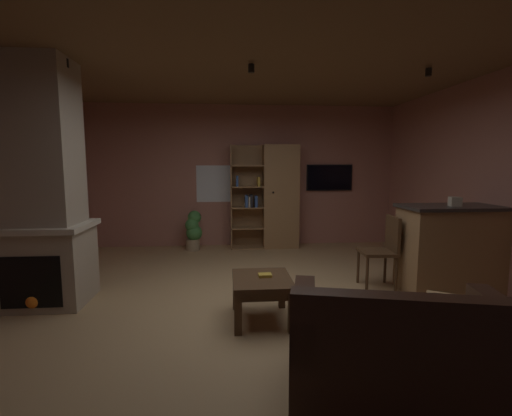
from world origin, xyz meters
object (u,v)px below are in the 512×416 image
at_px(wall_mounted_tv, 329,178).
at_px(potted_floor_plant, 193,230).
at_px(bookshelf_cabinet, 276,197).
at_px(table_book_0, 265,275).
at_px(stone_fireplace, 42,196).
at_px(leather_couch, 405,357).
at_px(kitchen_bar_counter, 458,249).
at_px(tissue_box, 455,202).
at_px(coffee_table, 262,286).
at_px(dining_chair, 384,247).

bearing_deg(wall_mounted_tv, potted_floor_plant, -172.47).
distance_m(bookshelf_cabinet, table_book_0, 3.27).
distance_m(stone_fireplace, leather_couch, 3.86).
distance_m(kitchen_bar_counter, tissue_box, 0.61).
distance_m(bookshelf_cabinet, coffee_table, 3.33).
relative_size(coffee_table, wall_mounted_tv, 0.76).
relative_size(stone_fireplace, potted_floor_plant, 3.69).
distance_m(table_book_0, wall_mounted_tv, 3.87).
distance_m(bookshelf_cabinet, dining_chair, 2.64).
distance_m(stone_fireplace, dining_chair, 4.08).
xyz_separation_m(tissue_box, dining_chair, (-0.72, 0.29, -0.60)).
xyz_separation_m(table_book_0, wall_mounted_tv, (1.65, 3.39, 0.87)).
distance_m(bookshelf_cabinet, wall_mounted_tv, 1.17).
relative_size(stone_fireplace, table_book_0, 20.27).
height_order(leather_couch, coffee_table, leather_couch).
xyz_separation_m(dining_chair, wall_mounted_tv, (0.04, 2.59, 0.79)).
bearing_deg(bookshelf_cabinet, leather_couch, -87.21).
bearing_deg(bookshelf_cabinet, stone_fireplace, -139.21).
xyz_separation_m(leather_couch, coffee_table, (-0.81, 1.32, 0.05)).
xyz_separation_m(stone_fireplace, table_book_0, (2.41, -0.62, -0.77)).
bearing_deg(wall_mounted_tv, leather_couch, -100.37).
height_order(table_book_0, wall_mounted_tv, wall_mounted_tv).
bearing_deg(kitchen_bar_counter, wall_mounted_tv, 106.06).
relative_size(kitchen_bar_counter, potted_floor_plant, 1.92).
relative_size(coffee_table, potted_floor_plant, 0.93).
relative_size(tissue_box, potted_floor_plant, 0.16).
xyz_separation_m(stone_fireplace, leather_couch, (3.19, -1.99, -0.92)).
xyz_separation_m(kitchen_bar_counter, wall_mounted_tv, (-0.81, 2.81, 0.78)).
bearing_deg(leather_couch, kitchen_bar_counter, 49.21).
relative_size(table_book_0, dining_chair, 0.14).
height_order(stone_fireplace, bookshelf_cabinet, stone_fireplace).
relative_size(table_book_0, wall_mounted_tv, 0.15).
xyz_separation_m(kitchen_bar_counter, leather_couch, (-1.68, -1.95, -0.24)).
xyz_separation_m(table_book_0, potted_floor_plant, (-0.98, 3.04, -0.08)).
xyz_separation_m(bookshelf_cabinet, leather_couch, (0.22, -4.54, -0.66)).
height_order(tissue_box, potted_floor_plant, tissue_box).
distance_m(kitchen_bar_counter, coffee_table, 2.57).
distance_m(leather_couch, wall_mounted_tv, 4.94).
relative_size(bookshelf_cabinet, coffee_table, 2.85).
distance_m(potted_floor_plant, wall_mounted_tv, 2.82).
height_order(dining_chair, wall_mounted_tv, wall_mounted_tv).
bearing_deg(dining_chair, bookshelf_cabinet, 113.84).
bearing_deg(leather_couch, tissue_box, 50.38).
distance_m(bookshelf_cabinet, tissue_box, 3.21).
distance_m(leather_couch, table_book_0, 1.57).
bearing_deg(stone_fireplace, tissue_box, -1.37).
bearing_deg(coffee_table, stone_fireplace, 164.46).
relative_size(bookshelf_cabinet, dining_chair, 2.10).
height_order(bookshelf_cabinet, potted_floor_plant, bookshelf_cabinet).
relative_size(bookshelf_cabinet, kitchen_bar_counter, 1.38).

